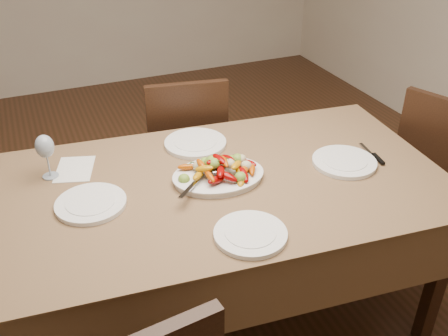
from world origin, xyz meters
The scene contains 14 objects.
floor centered at (0.00, 0.00, 0.00)m, with size 6.00×6.00×0.00m, color #3B2111.
dining_table centered at (0.18, -0.21, 0.38)m, with size 1.84×1.04×0.76m, color brown.
chair_far centered at (0.28, 0.59, 0.47)m, with size 0.42×0.42×0.95m, color black, non-canonical shape.
chair_right centered at (1.47, -0.19, 0.47)m, with size 0.42×0.42×0.95m, color black, non-canonical shape.
serving_platter centered at (0.17, -0.19, 0.77)m, with size 0.37×0.27×0.02m, color white.
roasted_vegetables centered at (0.17, -0.19, 0.83)m, with size 0.30×0.20×0.09m, color #720302, non-canonical shape.
serving_spoon centered at (0.10, -0.23, 0.81)m, with size 0.28×0.06×0.03m, color #9EA0A8, non-canonical shape.
plate_left centered at (-0.35, -0.17, 0.77)m, with size 0.27×0.27×0.02m, color white.
plate_right centered at (0.72, -0.29, 0.77)m, with size 0.28×0.28×0.02m, color white.
plate_far centered at (0.18, 0.12, 0.77)m, with size 0.29×0.29×0.02m, color white.
plate_near centered at (0.13, -0.58, 0.77)m, with size 0.26×0.26×0.02m, color white.
wine_glass centered at (-0.47, 0.10, 0.86)m, with size 0.08×0.08×0.20m, color #8C99A5, non-canonical shape.
menu_card centered at (-0.37, 0.12, 0.76)m, with size 0.15×0.21×0.00m, color silver.
table_knife centered at (0.87, -0.28, 0.76)m, with size 0.02×0.20×0.01m, color #9EA0A8, non-canonical shape.
Camera 1 is at (-0.49, -1.80, 1.87)m, focal length 40.00 mm.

